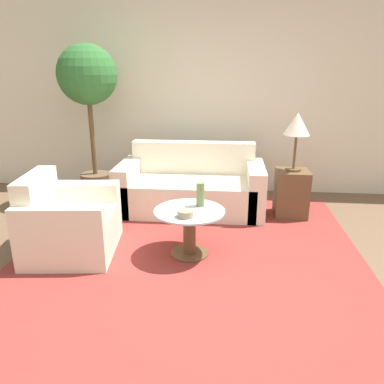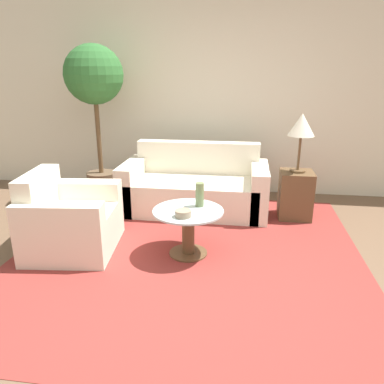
{
  "view_description": "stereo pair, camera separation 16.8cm",
  "coord_description": "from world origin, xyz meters",
  "px_view_note": "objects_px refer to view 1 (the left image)",
  "views": [
    {
      "loc": [
        0.26,
        -2.5,
        1.71
      ],
      "look_at": [
        -0.08,
        0.97,
        0.55
      ],
      "focal_mm": 35.0,
      "sensor_mm": 36.0,
      "label": 1
    },
    {
      "loc": [
        0.42,
        -2.48,
        1.71
      ],
      "look_at": [
        -0.08,
        0.97,
        0.55
      ],
      "focal_mm": 35.0,
      "sensor_mm": 36.0,
      "label": 2
    }
  ],
  "objects_px": {
    "armchair": "(66,225)",
    "potted_plant": "(88,90)",
    "sofa_main": "(192,188)",
    "coffee_table": "(189,226)",
    "table_lamp": "(297,126)",
    "vase": "(200,194)",
    "bowl": "(185,214)"
  },
  "relations": [
    {
      "from": "armchair",
      "to": "potted_plant",
      "type": "xyz_separation_m",
      "value": [
        -0.23,
        1.5,
        1.17
      ]
    },
    {
      "from": "sofa_main",
      "to": "armchair",
      "type": "distance_m",
      "value": 1.69
    },
    {
      "from": "sofa_main",
      "to": "armchair",
      "type": "height_order",
      "value": "sofa_main"
    },
    {
      "from": "potted_plant",
      "to": "coffee_table",
      "type": "bearing_deg",
      "value": -45.76
    },
    {
      "from": "sofa_main",
      "to": "armchair",
      "type": "bearing_deg",
      "value": -129.93
    },
    {
      "from": "table_lamp",
      "to": "vase",
      "type": "distance_m",
      "value": 1.52
    },
    {
      "from": "potted_plant",
      "to": "bowl",
      "type": "relative_size",
      "value": 13.93
    },
    {
      "from": "table_lamp",
      "to": "coffee_table",
      "type": "bearing_deg",
      "value": -134.75
    },
    {
      "from": "sofa_main",
      "to": "bowl",
      "type": "bearing_deg",
      "value": -86.65
    },
    {
      "from": "sofa_main",
      "to": "bowl",
      "type": "height_order",
      "value": "sofa_main"
    },
    {
      "from": "vase",
      "to": "armchair",
      "type": "bearing_deg",
      "value": -172.72
    },
    {
      "from": "table_lamp",
      "to": "potted_plant",
      "type": "bearing_deg",
      "value": 172.55
    },
    {
      "from": "sofa_main",
      "to": "table_lamp",
      "type": "bearing_deg",
      "value": -6.18
    },
    {
      "from": "potted_plant",
      "to": "vase",
      "type": "distance_m",
      "value": 2.19
    },
    {
      "from": "armchair",
      "to": "coffee_table",
      "type": "distance_m",
      "value": 1.19
    },
    {
      "from": "table_lamp",
      "to": "bowl",
      "type": "height_order",
      "value": "table_lamp"
    },
    {
      "from": "armchair",
      "to": "bowl",
      "type": "relative_size",
      "value": 6.74
    },
    {
      "from": "armchair",
      "to": "sofa_main",
      "type": "bearing_deg",
      "value": -46.24
    },
    {
      "from": "sofa_main",
      "to": "vase",
      "type": "relative_size",
      "value": 7.68
    },
    {
      "from": "armchair",
      "to": "vase",
      "type": "bearing_deg",
      "value": -89.02
    },
    {
      "from": "vase",
      "to": "bowl",
      "type": "height_order",
      "value": "vase"
    },
    {
      "from": "coffee_table",
      "to": "table_lamp",
      "type": "height_order",
      "value": "table_lamp"
    },
    {
      "from": "armchair",
      "to": "table_lamp",
      "type": "height_order",
      "value": "table_lamp"
    },
    {
      "from": "table_lamp",
      "to": "vase",
      "type": "height_order",
      "value": "table_lamp"
    },
    {
      "from": "sofa_main",
      "to": "coffee_table",
      "type": "height_order",
      "value": "sofa_main"
    },
    {
      "from": "sofa_main",
      "to": "potted_plant",
      "type": "relative_size",
      "value": 0.89
    },
    {
      "from": "bowl",
      "to": "potted_plant",
      "type": "bearing_deg",
      "value": 130.7
    },
    {
      "from": "coffee_table",
      "to": "bowl",
      "type": "relative_size",
      "value": 4.62
    },
    {
      "from": "bowl",
      "to": "sofa_main",
      "type": "bearing_deg",
      "value": 93.35
    },
    {
      "from": "armchair",
      "to": "vase",
      "type": "distance_m",
      "value": 1.32
    },
    {
      "from": "coffee_table",
      "to": "bowl",
      "type": "distance_m",
      "value": 0.26
    },
    {
      "from": "sofa_main",
      "to": "potted_plant",
      "type": "xyz_separation_m",
      "value": [
        -1.31,
        0.2,
        1.18
      ]
    }
  ]
}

